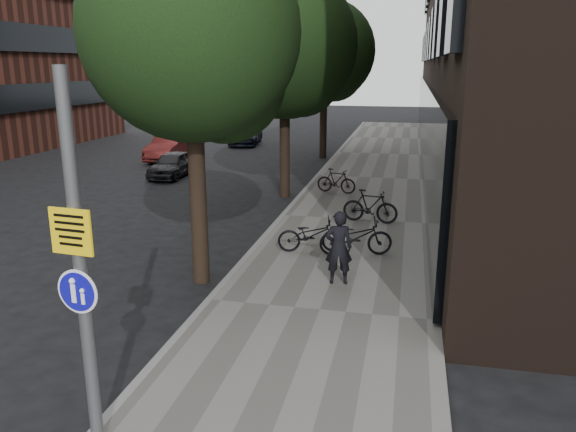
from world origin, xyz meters
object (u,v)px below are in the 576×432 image
(pedestrian, at_px, (339,247))
(signpost, at_px, (81,270))
(parked_bike_facade_near, at_px, (356,237))
(parked_car_near, at_px, (172,164))

(pedestrian, bearing_deg, signpost, 58.71)
(pedestrian, xyz_separation_m, parked_bike_facade_near, (0.19, 1.91, -0.33))
(parked_bike_facade_near, bearing_deg, pedestrian, 159.61)
(pedestrian, distance_m, parked_bike_facade_near, 1.95)
(pedestrian, xyz_separation_m, parked_car_near, (-8.52, 10.85, -0.38))
(pedestrian, relative_size, parked_bike_facade_near, 0.89)
(parked_bike_facade_near, xyz_separation_m, parked_car_near, (-8.71, 8.94, -0.05))
(signpost, distance_m, pedestrian, 6.51)
(pedestrian, height_order, parked_car_near, pedestrian)
(parked_car_near, bearing_deg, signpost, -69.94)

